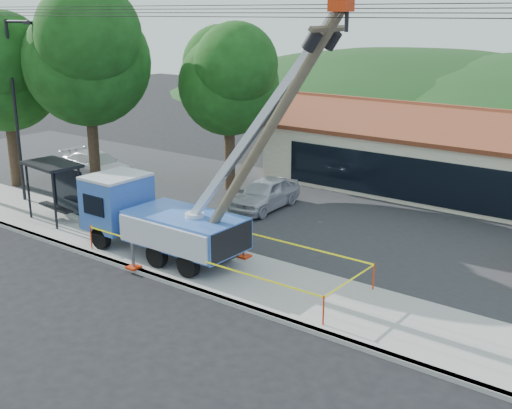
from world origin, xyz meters
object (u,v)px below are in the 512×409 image
object	(u,v)px
bus_shelter	(57,178)
car_silver	(265,211)
utility_truck	(158,215)
leaning_pole	(264,139)
car_white	(98,179)

from	to	relation	value
bus_shelter	car_silver	xyz separation A→B (m)	(6.49, 7.16, -2.12)
utility_truck	car_silver	distance (m)	7.70
leaning_pole	car_silver	size ratio (longest dim) A/B	2.17
leaning_pole	bus_shelter	distance (m)	12.38
utility_truck	bus_shelter	xyz separation A→B (m)	(-6.86, 0.34, 0.39)
bus_shelter	leaning_pole	bearing A→B (deg)	5.08
bus_shelter	car_white	xyz separation A→B (m)	(-4.95, 6.28, -2.12)
leaning_pole	bus_shelter	world-z (taller)	leaning_pole
utility_truck	car_white	distance (m)	13.64
leaning_pole	bus_shelter	xyz separation A→B (m)	(-11.95, 0.33, -3.22)
bus_shelter	car_white	distance (m)	8.27
car_white	leaning_pole	bearing A→B (deg)	-108.57
car_white	car_silver	bearing A→B (deg)	-82.80
bus_shelter	car_silver	world-z (taller)	bus_shelter
utility_truck	car_silver	bearing A→B (deg)	92.82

